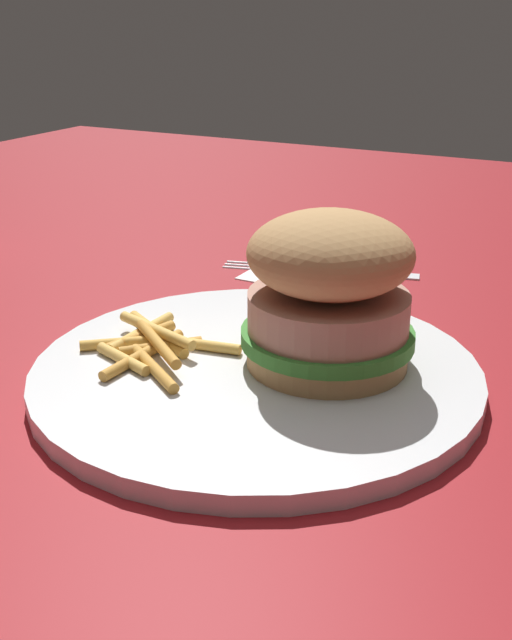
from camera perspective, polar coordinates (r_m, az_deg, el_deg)
The scene contains 6 objects.
ground_plane at distance 0.51m, azimuth 0.11°, elevation -3.31°, with size 1.60×1.60×0.00m, color maroon.
plate at distance 0.48m, azimuth 0.00°, elevation -3.95°, with size 0.28×0.28×0.01m, color silver.
sandwich at distance 0.47m, azimuth 5.41°, elevation 2.17°, with size 0.11×0.11×0.10m.
fries_pile at distance 0.50m, azimuth -7.69°, elevation -1.74°, with size 0.10×0.10×0.01m.
napkin at distance 0.69m, azimuth 4.70°, elevation 3.66°, with size 0.11×0.11×0.00m, color white.
fork at distance 0.69m, azimuth 4.57°, elevation 3.86°, with size 0.17×0.06×0.00m.
Camera 1 is at (0.21, -0.41, 0.22)m, focal length 43.70 mm.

